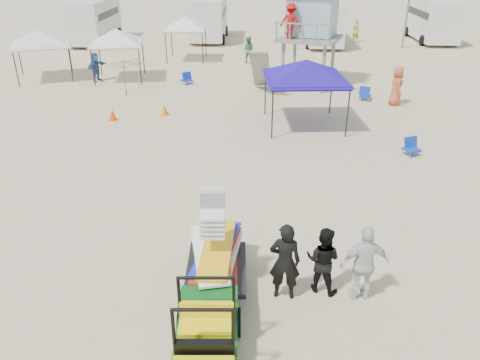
{
  "coord_description": "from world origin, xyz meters",
  "views": [
    {
      "loc": [
        0.89,
        -8.29,
        6.97
      ],
      "look_at": [
        0.5,
        3.0,
        1.3
      ],
      "focal_mm": 35.0,
      "sensor_mm": 36.0,
      "label": 1
    }
  ],
  "objects_px": {
    "utility_cart": "(205,335)",
    "man_left": "(285,261)",
    "surf_trailer": "(215,254)",
    "canopy_blue": "(306,63)",
    "lifeguard_tower": "(309,18)"
  },
  "relations": [
    {
      "from": "lifeguard_tower",
      "to": "canopy_blue",
      "type": "height_order",
      "value": "lifeguard_tower"
    },
    {
      "from": "utility_cart",
      "to": "canopy_blue",
      "type": "distance_m",
      "value": 13.63
    },
    {
      "from": "lifeguard_tower",
      "to": "canopy_blue",
      "type": "relative_size",
      "value": 1.4
    },
    {
      "from": "surf_trailer",
      "to": "man_left",
      "type": "bearing_deg",
      "value": -11.19
    },
    {
      "from": "canopy_blue",
      "to": "surf_trailer",
      "type": "bearing_deg",
      "value": -104.92
    },
    {
      "from": "utility_cart",
      "to": "man_left",
      "type": "distance_m",
      "value": 2.54
    },
    {
      "from": "utility_cart",
      "to": "canopy_blue",
      "type": "relative_size",
      "value": 0.67
    },
    {
      "from": "lifeguard_tower",
      "to": "surf_trailer",
      "type": "bearing_deg",
      "value": -101.67
    },
    {
      "from": "utility_cart",
      "to": "surf_trailer",
      "type": "height_order",
      "value": "surf_trailer"
    },
    {
      "from": "surf_trailer",
      "to": "man_left",
      "type": "distance_m",
      "value": 1.55
    },
    {
      "from": "canopy_blue",
      "to": "man_left",
      "type": "bearing_deg",
      "value": -97.04
    },
    {
      "from": "utility_cart",
      "to": "lifeguard_tower",
      "type": "distance_m",
      "value": 20.14
    },
    {
      "from": "man_left",
      "to": "utility_cart",
      "type": "bearing_deg",
      "value": 56.96
    },
    {
      "from": "man_left",
      "to": "lifeguard_tower",
      "type": "relative_size",
      "value": 0.39
    },
    {
      "from": "utility_cart",
      "to": "surf_trailer",
      "type": "xyz_separation_m",
      "value": [
        0.0,
        2.33,
        0.08
      ]
    }
  ]
}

